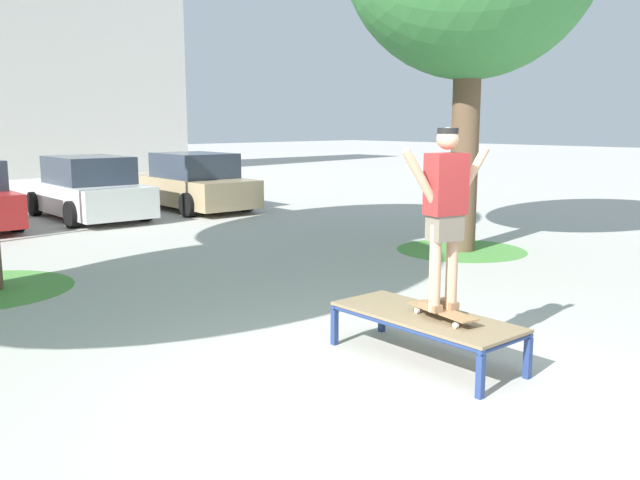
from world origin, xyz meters
name	(u,v)px	position (x,y,z in m)	size (l,w,h in m)	color
ground_plane	(395,391)	(0.00, 0.00, 0.00)	(120.00, 120.00, 0.00)	#B7B5AD
skate_box	(425,319)	(0.79, 0.32, 0.41)	(0.83, 1.93, 0.46)	navy
skateboard	(442,311)	(0.78, 0.11, 0.54)	(0.37, 0.82, 0.09)	#9E754C
skater	(445,206)	(0.78, 0.11, 1.53)	(0.99, 0.35, 1.69)	tan
grass_patch_near_right	(461,250)	(5.84, 3.53, 0.00)	(2.33, 2.33, 0.01)	#519342
car_white	(88,190)	(2.64, 12.09, 0.69)	(2.08, 4.28, 1.50)	silver
car_tan	(193,184)	(5.43, 11.88, 0.69)	(2.06, 4.27, 1.50)	tan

